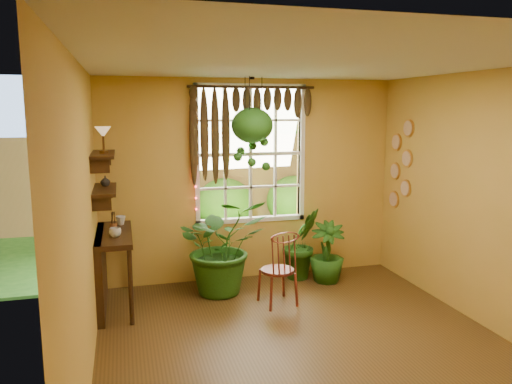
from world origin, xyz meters
TOP-DOWN VIEW (x-y plane):
  - floor at (0.00, 0.00)m, footprint 4.50×4.50m
  - ceiling at (0.00, 0.00)m, footprint 4.50×4.50m
  - wall_back at (0.00, 2.25)m, footprint 4.00×0.00m
  - wall_left at (-2.00, 0.00)m, footprint 0.00×4.50m
  - wall_right at (2.00, 0.00)m, footprint 0.00×4.50m
  - window at (0.00, 2.28)m, footprint 1.52×0.10m
  - valance_vine at (-0.08, 2.16)m, footprint 1.70×0.12m
  - string_lights at (-0.76, 2.19)m, footprint 0.03×0.03m
  - wall_plates at (1.98, 1.79)m, footprint 0.04×0.32m
  - counter_ledge at (-1.91, 1.60)m, footprint 0.40×1.20m
  - shelf_lower at (-1.88, 1.60)m, footprint 0.25×0.90m
  - shelf_upper at (-1.88, 1.60)m, footprint 0.25×0.90m
  - backyard at (0.24, 6.87)m, footprint 14.00×10.00m
  - windsor_chair at (0.06, 1.18)m, footprint 0.45×0.47m
  - potted_plant_left at (-0.51, 1.74)m, footprint 1.15×1.01m
  - potted_plant_mid at (0.65, 2.01)m, footprint 0.63×0.55m
  - potted_plant_right at (0.92, 1.77)m, footprint 0.55×0.55m
  - hanging_basket at (-0.06, 1.96)m, footprint 0.53×0.53m
  - cup_a at (-1.78, 1.38)m, footprint 0.17×0.17m
  - cup_b at (-1.72, 1.98)m, footprint 0.12×0.12m
  - brush_jar at (-1.80, 1.62)m, footprint 0.08×0.08m
  - shelf_vase at (-1.87, 1.77)m, footprint 0.15×0.15m
  - tiffany_lamp at (-1.86, 1.51)m, footprint 0.18×0.18m

SIDE VIEW (x-z plane):
  - floor at x=0.00m, z-range 0.00..0.00m
  - windsor_chair at x=0.06m, z-range -0.22..0.83m
  - potted_plant_right at x=0.92m, z-range 0.00..0.82m
  - potted_plant_mid at x=0.65m, z-range 0.00..0.98m
  - counter_ledge at x=-1.91m, z-range 0.10..1.00m
  - potted_plant_left at x=-0.51m, z-range 0.00..1.23m
  - cup_a at x=-1.78m, z-range 0.90..1.00m
  - cup_b at x=-1.72m, z-range 0.90..1.01m
  - brush_jar at x=-1.80m, z-range 0.87..1.17m
  - backyard at x=0.24m, z-range -4.72..7.28m
  - wall_back at x=0.00m, z-range -0.65..3.35m
  - wall_left at x=-2.00m, z-range -0.90..3.60m
  - wall_right at x=2.00m, z-range -0.90..3.60m
  - shelf_lower at x=-1.88m, z-range 1.38..1.42m
  - shelf_vase at x=-1.87m, z-range 1.42..1.54m
  - wall_plates at x=1.98m, z-range 1.00..2.10m
  - window at x=0.00m, z-range 0.77..2.63m
  - string_lights at x=-0.76m, z-range 0.98..2.52m
  - shelf_upper at x=-1.88m, z-range 1.78..1.82m
  - hanging_basket at x=-0.06m, z-range 1.42..2.62m
  - tiffany_lamp at x=-1.86m, z-range 1.89..2.18m
  - valance_vine at x=-0.08m, z-range 1.73..2.83m
  - ceiling at x=0.00m, z-range 2.70..2.70m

